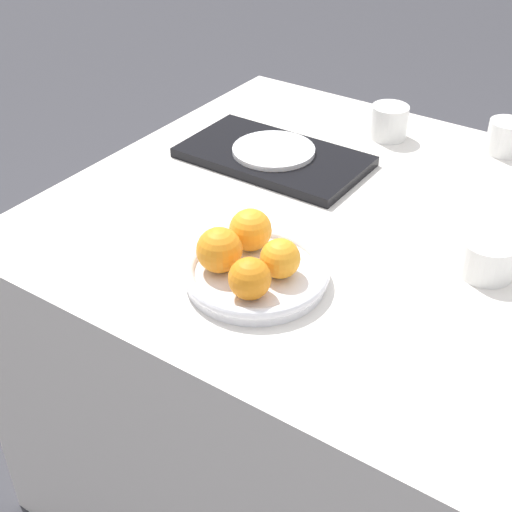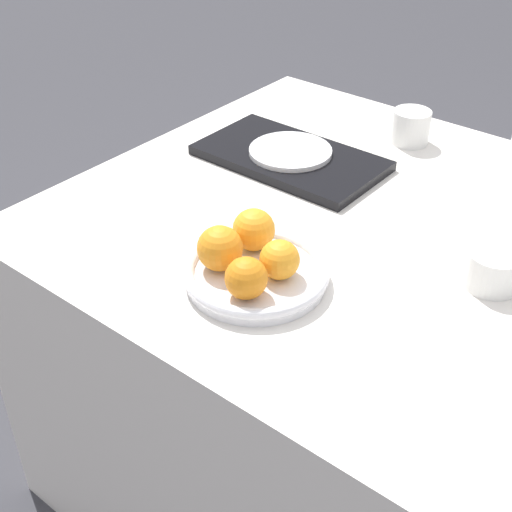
{
  "view_description": "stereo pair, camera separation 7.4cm",
  "coord_description": "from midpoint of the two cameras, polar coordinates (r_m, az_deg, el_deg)",
  "views": [
    {
      "loc": [
        0.36,
        -1.01,
        1.39
      ],
      "look_at": [
        -0.15,
        -0.26,
        0.76
      ],
      "focal_mm": 50.0,
      "sensor_mm": 36.0,
      "label": 1
    },
    {
      "loc": [
        0.42,
        -0.96,
        1.39
      ],
      "look_at": [
        -0.15,
        -0.26,
        0.76
      ],
      "focal_mm": 50.0,
      "sensor_mm": 36.0,
      "label": 2
    }
  ],
  "objects": [
    {
      "name": "cup_0",
      "position": [
        1.58,
        9.27,
        10.52
      ],
      "size": [
        0.08,
        0.08,
        0.07
      ],
      "color": "white",
      "rests_on": "table"
    },
    {
      "name": "fruit_platter",
      "position": [
        1.12,
        -1.91,
        -1.48
      ],
      "size": [
        0.23,
        0.23,
        0.03
      ],
      "color": "silver",
      "rests_on": "table"
    },
    {
      "name": "orange_3",
      "position": [
        1.15,
        -2.31,
        2.06
      ],
      "size": [
        0.07,
        0.07,
        0.07
      ],
      "color": "orange",
      "rests_on": "fruit_platter"
    },
    {
      "name": "table",
      "position": [
        1.48,
        9.19,
        -9.93
      ],
      "size": [
        1.29,
        0.97,
        0.71
      ],
      "color": "silver",
      "rests_on": "ground_plane"
    },
    {
      "name": "cup_3",
      "position": [
        1.17,
        16.33,
        -0.16
      ],
      "size": [
        0.09,
        0.09,
        0.06
      ],
      "color": "white",
      "rests_on": "table"
    },
    {
      "name": "orange_1",
      "position": [
        1.1,
        -4.89,
        0.44
      ],
      "size": [
        0.07,
        0.07,
        0.07
      ],
      "color": "orange",
      "rests_on": "fruit_platter"
    },
    {
      "name": "cup_1",
      "position": [
        1.57,
        18.06,
        9.01
      ],
      "size": [
        0.08,
        0.08,
        0.07
      ],
      "color": "white",
      "rests_on": "table"
    },
    {
      "name": "serving_tray",
      "position": [
        1.47,
        -0.05,
        7.91
      ],
      "size": [
        0.37,
        0.21,
        0.02
      ],
      "color": "black",
      "rests_on": "table"
    },
    {
      "name": "orange_2",
      "position": [
        1.09,
        -0.01,
        -0.25
      ],
      "size": [
        0.06,
        0.06,
        0.06
      ],
      "color": "orange",
      "rests_on": "fruit_platter"
    },
    {
      "name": "ground_plane",
      "position": [
        1.74,
        8.08,
        -18.21
      ],
      "size": [
        12.0,
        12.0,
        0.0
      ],
      "primitive_type": "plane",
      "color": "#38383D"
    },
    {
      "name": "orange_0",
      "position": [
        1.04,
        -2.55,
        -1.86
      ],
      "size": [
        0.06,
        0.06,
        0.06
      ],
      "color": "orange",
      "rests_on": "fruit_platter"
    },
    {
      "name": "side_plate",
      "position": [
        1.47,
        -0.05,
        8.43
      ],
      "size": [
        0.17,
        0.17,
        0.01
      ],
      "color": "white",
      "rests_on": "serving_tray"
    }
  ]
}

